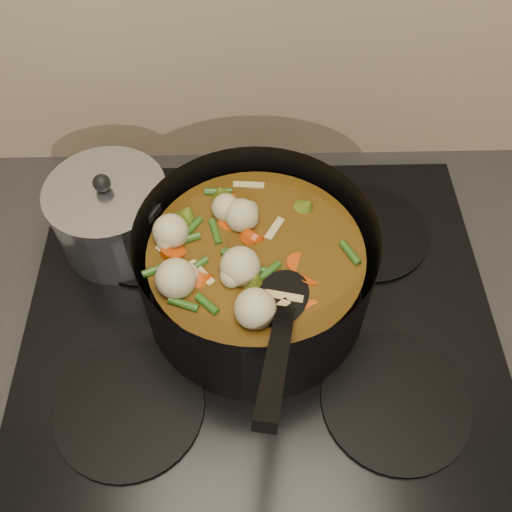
{
  "coord_description": "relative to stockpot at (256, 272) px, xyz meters",
  "views": [
    {
      "loc": [
        -0.01,
        1.54,
        1.59
      ],
      "look_at": [
        -0.01,
        1.95,
        1.03
      ],
      "focal_mm": 40.0,
      "sensor_mm": 36.0,
      "label": 1
    }
  ],
  "objects": [
    {
      "name": "counter",
      "position": [
        0.0,
        -0.02,
        -0.54
      ],
      "size": [
        2.64,
        0.64,
        0.91
      ],
      "color": "brown",
      "rests_on": "ground"
    },
    {
      "name": "stovetop",
      "position": [
        0.0,
        -0.02,
        -0.08
      ],
      "size": [
        0.62,
        0.54,
        0.03
      ],
      "color": "black",
      "rests_on": "counter"
    },
    {
      "name": "saucepan",
      "position": [
        -0.2,
        0.11,
        -0.01
      ],
      "size": [
        0.16,
        0.16,
        0.13
      ],
      "rotation": [
        0.0,
        0.0,
        -0.16
      ],
      "color": "silver",
      "rests_on": "stovetop"
    },
    {
      "name": "stockpot",
      "position": [
        0.0,
        0.0,
        0.0
      ],
      "size": [
        0.37,
        0.44,
        0.21
      ],
      "rotation": [
        0.0,
        0.0,
        -0.37
      ],
      "color": "black",
      "rests_on": "stovetop"
    }
  ]
}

